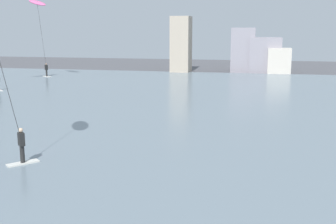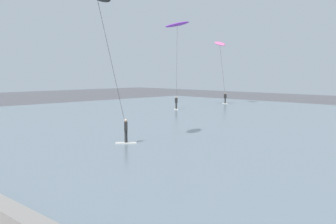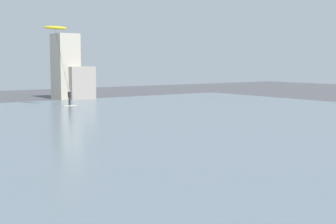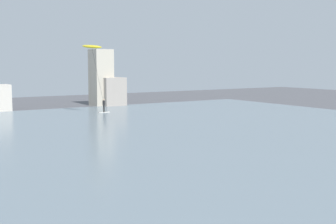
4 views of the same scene
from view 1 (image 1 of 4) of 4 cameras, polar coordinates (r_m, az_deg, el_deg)
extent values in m
cube|color=slate|center=(31.73, 7.39, 0.26)|extent=(84.00, 52.00, 0.10)
cube|color=#B7A893|center=(58.57, 1.78, 9.09)|extent=(2.53, 3.48, 7.56)
cube|color=gray|center=(59.43, 10.07, 8.22)|extent=(3.20, 2.39, 6.04)
cube|color=gray|center=(59.71, 12.97, 7.50)|extent=(4.16, 3.76, 4.74)
cube|color=beige|center=(58.36, 14.73, 6.66)|extent=(2.99, 2.39, 3.39)
cube|color=silver|center=(20.19, -18.96, -6.52)|extent=(1.25, 1.35, 0.06)
cylinder|color=black|center=(20.07, -19.04, -5.38)|extent=(0.20, 0.20, 0.78)
cube|color=black|center=(19.89, -19.16, -3.47)|extent=(0.40, 0.39, 0.60)
sphere|color=beige|center=(19.79, -19.24, -2.32)|extent=(0.20, 0.20, 0.20)
cube|color=silver|center=(54.58, -16.02, 4.64)|extent=(1.41, 1.13, 0.06)
cylinder|color=black|center=(54.54, -16.04, 5.08)|extent=(0.20, 0.20, 0.78)
cube|color=black|center=(54.47, -16.08, 5.80)|extent=(0.37, 0.40, 0.60)
sphere|color=tan|center=(54.44, -16.10, 6.23)|extent=(0.20, 0.20, 0.20)
cylinder|color=#333333|center=(53.32, -16.62, 9.66)|extent=(0.38, 1.97, 7.53)
ellipsoid|color=pink|center=(52.44, -17.21, 13.89)|extent=(3.21, 2.38, 1.14)
camera|label=2|loc=(10.79, 103.22, -9.12)|focal=43.05mm
camera|label=3|loc=(8.93, -67.04, -4.44)|focal=53.64mm
camera|label=4|loc=(9.35, -82.56, 1.04)|focal=48.28mm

